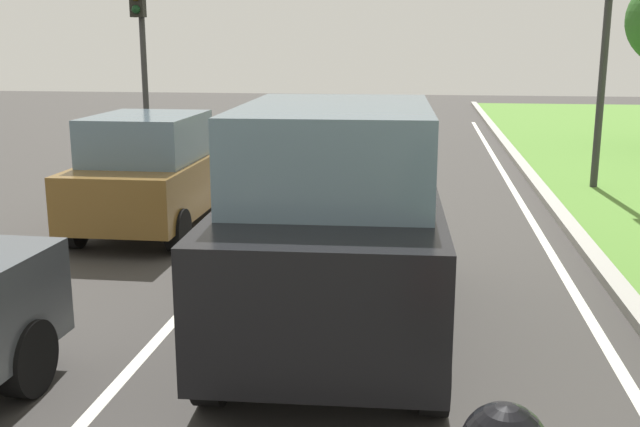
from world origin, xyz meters
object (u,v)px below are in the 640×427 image
object	(u,v)px
car_hatchback_far	(153,173)
traffic_light_near_right	(609,13)
traffic_light_overhead_left	(140,31)
car_suv_ahead	(336,221)

from	to	relation	value
car_hatchback_far	traffic_light_near_right	xyz separation A→B (m)	(7.42, 4.07, 2.47)
traffic_light_near_right	traffic_light_overhead_left	size ratio (longest dim) A/B	1.10
car_hatchback_far	traffic_light_overhead_left	bearing A→B (deg)	111.19
car_suv_ahead	traffic_light_overhead_left	world-z (taller)	traffic_light_overhead_left
car_suv_ahead	car_hatchback_far	distance (m)	5.11
car_suv_ahead	car_hatchback_far	bearing A→B (deg)	127.61
car_suv_ahead	car_hatchback_far	xyz separation A→B (m)	(-3.27, 3.92, -0.28)
traffic_light_near_right	traffic_light_overhead_left	bearing A→B (deg)	166.44
car_suv_ahead	traffic_light_overhead_left	bearing A→B (deg)	117.04
car_suv_ahead	traffic_light_overhead_left	size ratio (longest dim) A/B	1.02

